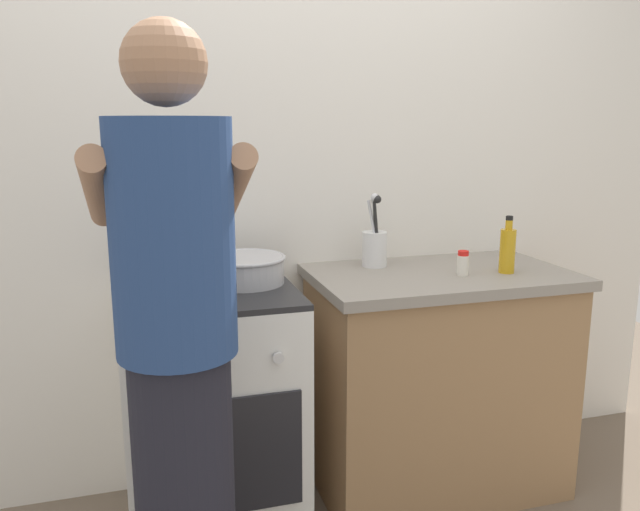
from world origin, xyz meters
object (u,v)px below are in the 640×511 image
object	(u,v)px
spice_bottle	(463,263)
oil_bottle	(507,250)
mixing_bowl	(245,268)
stove_range	(212,409)
utensil_crock	(375,244)
pot	(166,277)
person	(179,367)

from	to	relation	value
spice_bottle	oil_bottle	distance (m)	0.19
mixing_bowl	oil_bottle	bearing A→B (deg)	-7.14
stove_range	oil_bottle	distance (m)	1.26
stove_range	mixing_bowl	bearing A→B (deg)	16.35
utensil_crock	spice_bottle	size ratio (longest dim) A/B	3.14
pot	utensil_crock	xyz separation A→B (m)	(0.82, 0.17, 0.04)
stove_range	oil_bottle	xyz separation A→B (m)	(1.13, -0.08, 0.54)
person	mixing_bowl	bearing A→B (deg)	66.21
stove_range	pot	xyz separation A→B (m)	(-0.14, -0.01, 0.50)
pot	oil_bottle	world-z (taller)	oil_bottle
utensil_crock	oil_bottle	world-z (taller)	utensil_crock
spice_bottle	oil_bottle	size ratio (longest dim) A/B	0.43
mixing_bowl	person	bearing A→B (deg)	-113.79
pot	utensil_crock	size ratio (longest dim) A/B	0.85
utensil_crock	pot	bearing A→B (deg)	-168.03
spice_bottle	person	bearing A→B (deg)	-154.20
spice_bottle	oil_bottle	bearing A→B (deg)	-3.82
stove_range	spice_bottle	size ratio (longest dim) A/B	9.57
pot	utensil_crock	distance (m)	0.84
pot	person	size ratio (longest dim) A/B	0.15
utensil_crock	spice_bottle	bearing A→B (deg)	-41.53
utensil_crock	person	xyz separation A→B (m)	(-0.83, -0.76, -0.13)
utensil_crock	person	distance (m)	1.13
pot	person	world-z (taller)	person
stove_range	mixing_bowl	xyz separation A→B (m)	(0.14, 0.04, 0.50)
stove_range	mixing_bowl	size ratio (longest dim) A/B	3.06
utensil_crock	spice_bottle	distance (m)	0.36
utensil_crock	person	bearing A→B (deg)	-137.26
spice_bottle	person	distance (m)	1.22
pot	mixing_bowl	size ratio (longest dim) A/B	0.85
stove_range	oil_bottle	world-z (taller)	oil_bottle
pot	utensil_crock	bearing A→B (deg)	11.97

